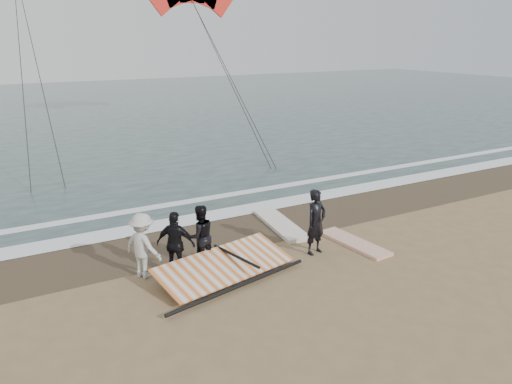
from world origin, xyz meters
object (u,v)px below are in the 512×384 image
board_cream (281,225)px  sail_rig (220,267)px  board_white (354,243)px  man_main (316,222)px

board_cream → sail_rig: size_ratio=0.70×
board_white → board_cream: 2.38m
board_cream → man_main: bearing=-88.5°
board_white → sail_rig: sail_rig is taller
board_cream → board_white: bearing=-56.5°
board_white → sail_rig: size_ratio=0.59×
board_white → sail_rig: 3.99m
man_main → sail_rig: size_ratio=0.45×
board_cream → sail_rig: sail_rig is taller
board_cream → sail_rig: 3.56m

